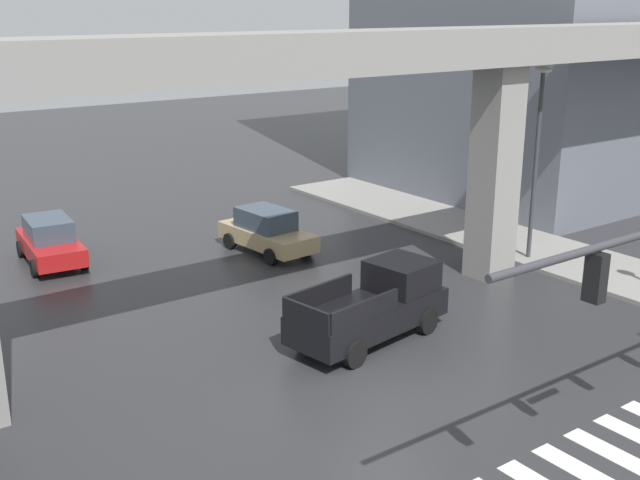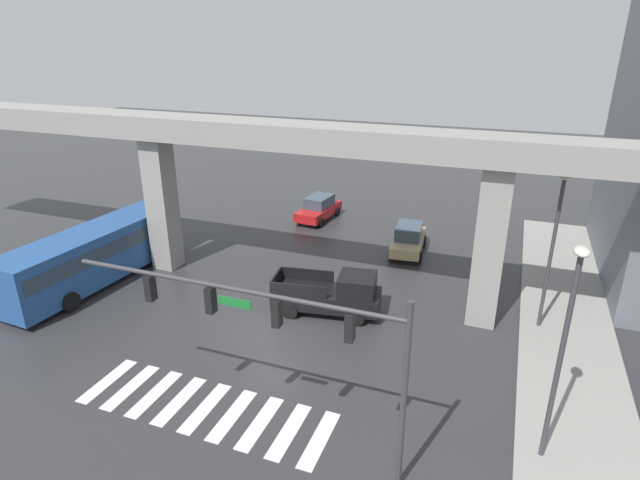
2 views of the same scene
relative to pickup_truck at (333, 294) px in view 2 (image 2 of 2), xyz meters
The scene contains 11 objects.
ground_plane 3.61m from the pickup_truck, 124.84° to the right, with size 120.00×120.00×0.00m, color #2D2D30.
crosswalk_stripes 8.40m from the pickup_truck, 103.75° to the right, with size 9.35×2.80×0.01m.
elevated_overpass 6.96m from the pickup_truck, 138.68° to the left, with size 57.38×2.19×8.64m.
sidewalk_east 10.53m from the pickup_truck, ahead, with size 4.00×36.00×0.15m, color gray.
pickup_truck is the anchor object (origin of this frame).
city_bus 13.05m from the pickup_truck, behind, with size 3.31×10.94×2.99m.
sedan_tan 8.95m from the pickup_truck, 78.40° to the left, with size 2.25×4.44×1.72m.
sedan_red 13.57m from the pickup_truck, 113.87° to the left, with size 2.29×4.46×1.72m.
traffic_signal_mast 9.85m from the pickup_truck, 79.90° to the right, with size 10.89×0.32×6.20m.
street_lamp_near_corner 11.77m from the pickup_truck, 34.38° to the right, with size 0.44×0.70×7.24m.
street_lamp_mid_block 10.12m from the pickup_truck, 12.35° to the left, with size 0.44×0.70×7.24m.
Camera 2 is at (9.23, -17.86, 12.52)m, focal length 29.09 mm.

